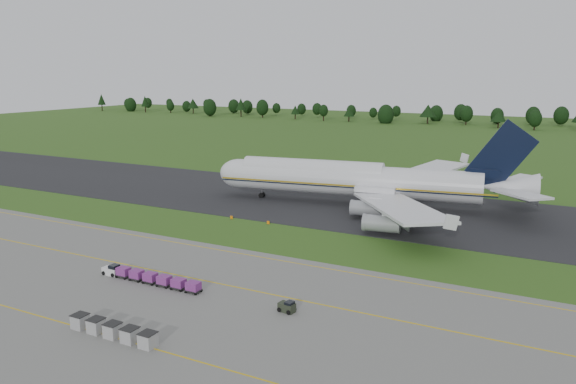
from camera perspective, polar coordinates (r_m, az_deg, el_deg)
The scene contains 10 objects.
ground at distance 96.45m, azimuth -2.16°, elevation -4.55°, with size 600.00×600.00×0.00m, color #2C5118.
apron at distance 70.70m, azimuth -16.15°, elevation -11.40°, with size 300.00×52.00×0.06m, color slate.
taxiway at distance 120.75m, azimuth 4.41°, elevation -1.13°, with size 300.00×40.00×0.08m, color black.
apron_markings at distance 75.46m, azimuth -12.45°, elevation -9.64°, with size 300.00×30.20×0.01m.
tree_line at distance 302.94m, azimuth 21.85°, elevation 7.21°, with size 524.89×22.10×11.96m.
aircraft at distance 118.72m, azimuth 7.21°, elevation 1.23°, with size 67.72×65.01×18.94m.
baggage_train at distance 77.92m, azimuth -13.98°, elevation -8.40°, with size 16.21×1.47×1.41m.
utility_cart at distance 67.22m, azimuth -0.12°, elevation -11.65°, with size 2.06×1.41×1.06m.
uld_row at distance 63.98m, azimuth -17.37°, elevation -13.25°, with size 11.21×1.61×1.59m.
edge_markers at distance 106.09m, azimuth -3.93°, elevation -2.86°, with size 8.59×0.30×0.60m.
Camera 1 is at (45.72, -80.27, 27.70)m, focal length 35.00 mm.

